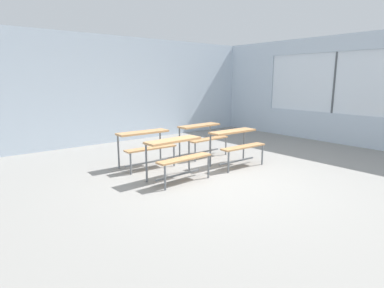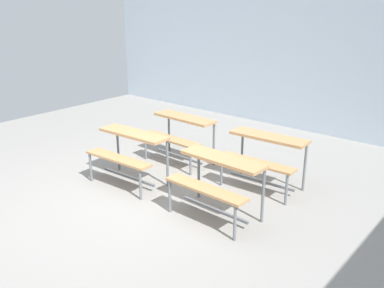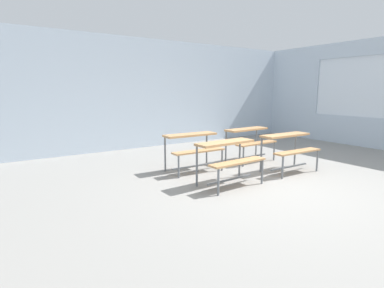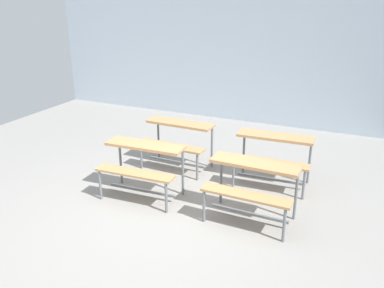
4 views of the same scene
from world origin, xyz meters
name	(u,v)px [view 2 (image 2 of 4)]	position (x,y,z in m)	size (l,w,h in m)	color
ground	(132,207)	(0.00, 0.00, -0.03)	(10.00, 9.00, 0.05)	gray
wall_back	(300,54)	(0.00, 4.50, 1.50)	(10.00, 0.12, 3.00)	silver
desk_bench_r0c0	(129,146)	(-0.54, 0.47, 0.56)	(1.12, 0.64, 0.74)	tan
desk_bench_r0c1	(217,174)	(1.01, 0.48, 0.56)	(1.12, 0.62, 0.74)	tan
desk_bench_r1c0	(180,129)	(-0.54, 1.57, 0.56)	(1.12, 0.63, 0.74)	tan
desk_bench_r1c1	(264,150)	(1.01, 1.57, 0.56)	(1.12, 0.64, 0.74)	tan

